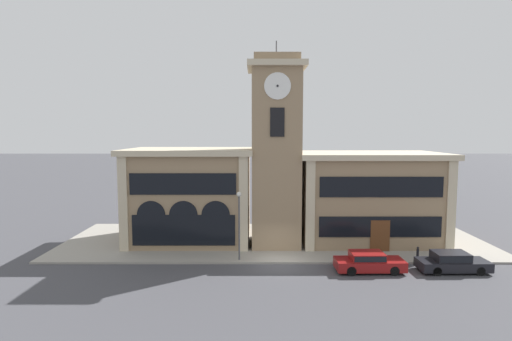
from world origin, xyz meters
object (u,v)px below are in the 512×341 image
street_lamp (239,215)px  bollard (417,254)px  parked_car_mid (451,261)px  parked_car_near (368,261)px

street_lamp → bollard: street_lamp is taller
parked_car_mid → bollard: size_ratio=4.40×
parked_car_mid → parked_car_near: bearing=179.2°
parked_car_mid → street_lamp: (-14.51, 2.08, 2.80)m
street_lamp → bollard: 13.21m
parked_car_near → bollard: bearing=22.9°
parked_car_mid → bollard: bearing=131.5°
parked_car_mid → street_lamp: street_lamp is taller
parked_car_near → street_lamp: bearing=166.0°
parked_car_near → parked_car_mid: 5.65m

